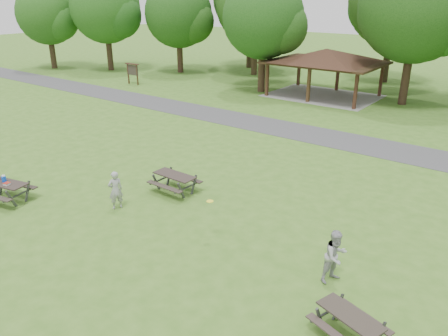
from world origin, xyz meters
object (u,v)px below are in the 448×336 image
frisbee_catcher (336,256)px  picnic_table_near (0,183)px  frisbee_thrower (116,190)px  picnic_table_middle (175,179)px

frisbee_catcher → picnic_table_near: bearing=125.5°
picnic_table_near → frisbee_catcher: 13.28m
frisbee_catcher → frisbee_thrower: bearing=117.1°
picnic_table_near → frisbee_thrower: (4.24, 2.31, 0.01)m
picnic_table_near → picnic_table_middle: picnic_table_near is taller
picnic_table_near → frisbee_catcher: bearing=13.4°
picnic_table_middle → frisbee_catcher: size_ratio=1.16×
picnic_table_middle → frisbee_catcher: bearing=-12.2°
frisbee_thrower → frisbee_catcher: frisbee_catcher is taller
picnic_table_middle → frisbee_thrower: 2.61m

